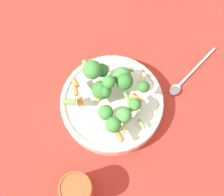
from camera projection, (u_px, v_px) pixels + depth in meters
name	position (u px, v px, depth m)	size (l,w,h in m)	color
ground_plane	(112.00, 106.00, 0.81)	(3.00, 3.00, 0.00)	#B72D23
bowl	(112.00, 103.00, 0.79)	(0.26, 0.26, 0.05)	silver
pasta_salad	(111.00, 90.00, 0.73)	(0.21, 0.19, 0.09)	#8CB766
cup	(77.00, 190.00, 0.69)	(0.07, 0.07, 0.09)	#CC4C23
spoon	(185.00, 79.00, 0.83)	(0.07, 0.19, 0.01)	silver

